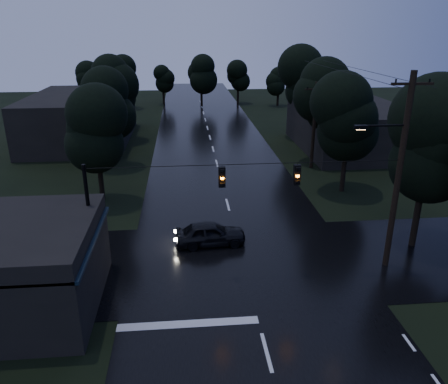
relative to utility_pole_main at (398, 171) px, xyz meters
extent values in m
cube|color=black|center=(-7.41, 19.00, -5.26)|extent=(12.00, 120.00, 0.02)
cube|color=black|center=(-7.41, 1.00, -5.26)|extent=(60.00, 9.00, 0.02)
cube|color=black|center=(-17.41, -2.00, -2.06)|extent=(6.00, 7.00, 0.12)
cube|color=black|center=(-14.41, -2.00, -2.06)|extent=(0.30, 7.00, 0.15)
cylinder|color=black|center=(-14.61, -5.00, -3.76)|extent=(0.10, 0.10, 3.00)
cylinder|color=black|center=(-14.61, 1.00, -3.76)|extent=(0.10, 0.10, 3.00)
cube|color=#FFC166|center=(-14.46, -3.50, -2.76)|extent=(0.06, 1.60, 0.50)
cube|color=#FFC166|center=(-14.46, -0.80, -2.76)|extent=(0.06, 1.20, 0.50)
cube|color=black|center=(6.59, 23.00, -3.06)|extent=(10.00, 14.00, 4.40)
cube|color=black|center=(-21.41, 29.00, -2.76)|extent=(10.00, 16.00, 5.00)
cylinder|color=black|center=(0.09, 0.00, -0.26)|extent=(0.30, 0.30, 10.00)
cube|color=black|center=(0.09, 0.00, 4.14)|extent=(2.00, 0.12, 0.12)
cylinder|color=black|center=(-1.01, 0.00, 2.24)|extent=(2.20, 0.10, 0.10)
cube|color=black|center=(-2.11, 0.00, 2.19)|extent=(0.60, 0.25, 0.18)
cube|color=#FFB266|center=(-2.11, 0.00, 2.09)|extent=(0.45, 0.18, 0.03)
cylinder|color=black|center=(0.89, 17.00, -1.51)|extent=(0.30, 0.30, 7.50)
cube|color=black|center=(0.89, 17.00, 1.64)|extent=(2.00, 0.12, 0.12)
cylinder|color=black|center=(-14.91, 0.00, -2.26)|extent=(0.18, 0.18, 6.00)
cylinder|color=black|center=(-7.41, 0.00, 0.54)|extent=(15.00, 0.03, 0.03)
cube|color=black|center=(-8.61, 0.00, -0.06)|extent=(0.32, 0.25, 1.00)
sphere|color=orange|center=(-8.61, -0.15, -0.06)|extent=(0.18, 0.18, 0.18)
cube|color=black|center=(-5.01, 0.00, -0.06)|extent=(0.32, 0.25, 1.00)
sphere|color=orange|center=(-5.01, -0.15, -0.06)|extent=(0.18, 0.18, 0.18)
cylinder|color=black|center=(2.59, 2.00, -3.86)|extent=(0.36, 0.36, 2.80)
sphere|color=black|center=(2.59, 2.00, -0.46)|extent=(4.48, 4.48, 4.48)
sphere|color=black|center=(2.59, 2.00, 0.74)|extent=(4.48, 4.48, 4.48)
sphere|color=black|center=(2.59, 2.00, 1.94)|extent=(4.48, 4.48, 4.48)
cylinder|color=black|center=(-16.41, 11.00, -4.03)|extent=(0.36, 0.36, 2.45)
sphere|color=black|center=(-16.41, 11.00, -1.06)|extent=(3.92, 3.92, 3.92)
sphere|color=black|center=(-16.41, 11.00, -0.01)|extent=(3.92, 3.92, 3.92)
sphere|color=black|center=(-16.41, 11.00, 1.04)|extent=(3.92, 3.92, 3.92)
cylinder|color=black|center=(-17.01, 19.00, -3.95)|extent=(0.36, 0.36, 2.62)
sphere|color=black|center=(-17.01, 19.00, -0.76)|extent=(4.20, 4.20, 4.20)
sphere|color=black|center=(-17.01, 19.00, 0.37)|extent=(4.20, 4.20, 4.20)
sphere|color=black|center=(-17.01, 19.00, 1.49)|extent=(4.20, 4.20, 4.20)
cylinder|color=black|center=(-17.61, 29.00, -3.86)|extent=(0.36, 0.36, 2.80)
sphere|color=black|center=(-17.61, 29.00, -0.46)|extent=(4.48, 4.48, 4.48)
sphere|color=black|center=(-17.61, 29.00, 0.74)|extent=(4.48, 4.48, 4.48)
sphere|color=black|center=(-17.61, 29.00, 1.94)|extent=(4.48, 4.48, 4.48)
cylinder|color=black|center=(1.59, 11.00, -3.95)|extent=(0.36, 0.36, 2.62)
sphere|color=black|center=(1.59, 11.00, -0.76)|extent=(4.20, 4.20, 4.20)
sphere|color=black|center=(1.59, 11.00, 0.37)|extent=(4.20, 4.20, 4.20)
sphere|color=black|center=(1.59, 11.00, 1.49)|extent=(4.20, 4.20, 4.20)
cylinder|color=black|center=(2.19, 19.00, -3.86)|extent=(0.36, 0.36, 2.80)
sphere|color=black|center=(2.19, 19.00, -0.46)|extent=(4.48, 4.48, 4.48)
sphere|color=black|center=(2.19, 19.00, 0.74)|extent=(4.48, 4.48, 4.48)
sphere|color=black|center=(2.19, 19.00, 1.94)|extent=(4.48, 4.48, 4.48)
cylinder|color=black|center=(2.79, 29.00, -3.77)|extent=(0.36, 0.36, 2.97)
sphere|color=black|center=(2.79, 29.00, -0.16)|extent=(4.76, 4.76, 4.76)
sphere|color=black|center=(2.79, 29.00, 1.12)|extent=(4.76, 4.76, 4.76)
sphere|color=black|center=(2.79, 29.00, 2.39)|extent=(4.76, 4.76, 4.76)
imported|color=black|center=(-9.00, 3.20, -4.57)|extent=(4.12, 1.87, 1.37)
camera|label=1|loc=(-10.32, -19.38, 6.60)|focal=35.00mm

